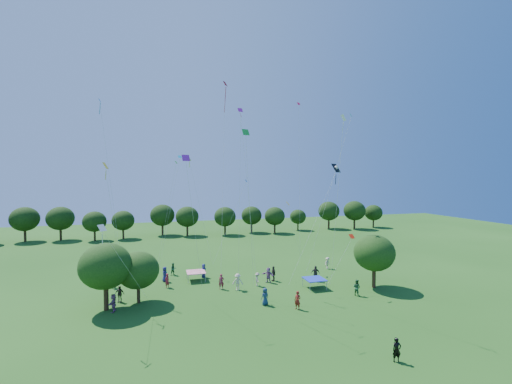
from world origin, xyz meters
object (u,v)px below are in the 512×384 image
at_px(man_in_black, 397,350).
at_px(pirate_kite, 335,170).
at_px(tent_red_stripe, 196,272).
at_px(near_tree_west, 106,266).
at_px(near_tree_north, 138,270).
at_px(near_tree_east, 374,253).
at_px(red_high_kite, 224,120).
at_px(tent_blue, 314,279).

height_order(man_in_black, pirate_kite, pirate_kite).
bearing_deg(pirate_kite, tent_red_stripe, 163.53).
distance_m(near_tree_west, near_tree_north, 3.14).
bearing_deg(near_tree_north, near_tree_east, -4.89).
relative_size(near_tree_west, man_in_black, 3.86).
distance_m(near_tree_east, red_high_kite, 22.90).
relative_size(near_tree_east, tent_red_stripe, 2.73).
relative_size(near_tree_north, tent_red_stripe, 2.33).
bearing_deg(tent_blue, red_high_kite, 152.58).
relative_size(tent_red_stripe, red_high_kite, 0.10).
bearing_deg(red_high_kite, tent_blue, -27.42).
bearing_deg(near_tree_east, near_tree_north, 175.11).
bearing_deg(tent_blue, near_tree_east, -13.49).
distance_m(near_tree_north, pirate_kite, 24.43).
relative_size(near_tree_east, tent_blue, 2.73).
bearing_deg(tent_blue, tent_red_stripe, 152.56).
xyz_separation_m(pirate_kite, red_high_kite, (-12.75, 3.04, 5.80)).
bearing_deg(tent_red_stripe, red_high_kite, -27.51).
bearing_deg(near_tree_north, red_high_kite, 24.07).
bearing_deg(red_high_kite, near_tree_east, -21.95).
bearing_deg(near_tree_west, red_high_kite, 23.30).
relative_size(near_tree_north, man_in_black, 3.12).
xyz_separation_m(near_tree_east, red_high_kite, (-15.89, 6.40, 15.20)).
distance_m(man_in_black, pirate_kite, 21.95).
distance_m(near_tree_west, tent_red_stripe, 11.86).
relative_size(tent_red_stripe, man_in_black, 1.34).
height_order(tent_red_stripe, man_in_black, man_in_black).
xyz_separation_m(near_tree_east, man_in_black, (-7.93, -14.01, -3.13)).
distance_m(tent_blue, pirate_kite, 12.90).
bearing_deg(tent_red_stripe, near_tree_east, -22.93).
distance_m(tent_red_stripe, pirate_kite, 20.73).
distance_m(near_tree_north, near_tree_east, 25.47).
relative_size(near_tree_east, man_in_black, 3.66).
xyz_separation_m(near_tree_north, near_tree_east, (25.37, -2.17, 0.66)).
xyz_separation_m(near_tree_west, tent_red_stripe, (9.06, 6.99, -3.13)).
bearing_deg(near_tree_west, near_tree_east, -2.24).
height_order(tent_blue, man_in_black, man_in_black).
relative_size(near_tree_north, near_tree_east, 0.85).
bearing_deg(man_in_black, red_high_kite, 121.69).
bearing_deg(tent_red_stripe, near_tree_west, -142.34).
bearing_deg(near_tree_north, man_in_black, -42.84).
height_order(near_tree_west, red_high_kite, red_high_kite).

